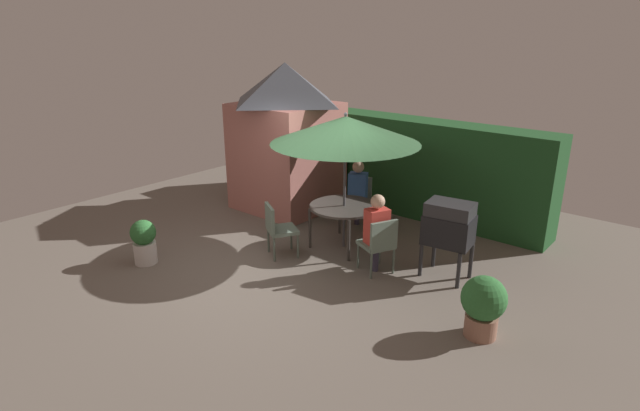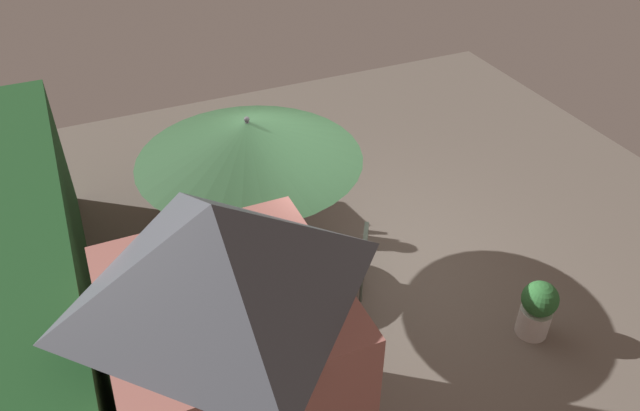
% 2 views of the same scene
% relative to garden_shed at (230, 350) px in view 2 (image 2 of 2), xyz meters
% --- Properties ---
extents(ground_plane, '(11.00, 11.00, 0.00)m').
position_rel_garden_shed_xyz_m(ground_plane, '(1.83, -2.14, -1.52)').
color(ground_plane, '#6B6056').
extents(hedge_backdrop, '(6.31, 0.73, 1.93)m').
position_rel_garden_shed_xyz_m(hedge_backdrop, '(1.83, 1.36, -0.55)').
color(hedge_backdrop, '#1E4C23').
rests_on(hedge_backdrop, ground).
extents(garden_shed, '(1.93, 1.86, 2.98)m').
position_rel_garden_shed_xyz_m(garden_shed, '(0.00, 0.00, 0.00)').
color(garden_shed, '#B26B60').
rests_on(garden_shed, ground).
extents(patio_table, '(1.19, 1.19, 0.75)m').
position_rel_garden_shed_xyz_m(patio_table, '(2.21, -0.92, -0.83)').
color(patio_table, '#47423D').
rests_on(patio_table, ground).
extents(patio_umbrella, '(2.47, 2.47, 2.34)m').
position_rel_garden_shed_xyz_m(patio_umbrella, '(2.21, -0.92, 0.53)').
color(patio_umbrella, '#4C4C51').
rests_on(patio_umbrella, ground).
extents(bbq_grill, '(0.76, 0.59, 1.20)m').
position_rel_garden_shed_xyz_m(bbq_grill, '(4.09, -0.84, -0.67)').
color(bbq_grill, black).
rests_on(bbq_grill, ground).
extents(chair_near_shed, '(0.61, 0.61, 0.90)m').
position_rel_garden_shed_xyz_m(chair_near_shed, '(3.24, -1.39, -1.00)').
color(chair_near_shed, slate).
rests_on(chair_near_shed, ground).
extents(chair_far_side, '(0.61, 0.61, 0.90)m').
position_rel_garden_shed_xyz_m(chair_far_side, '(1.73, 0.16, -1.00)').
color(chair_far_side, slate).
rests_on(chair_far_side, ground).
extents(chair_toward_hedge, '(0.63, 0.64, 0.90)m').
position_rel_garden_shed_xyz_m(chair_toward_hedge, '(1.60, -1.93, -1.00)').
color(chair_toward_hedge, slate).
rests_on(chair_toward_hedge, ground).
extents(potted_plant_by_shed, '(0.55, 0.55, 0.80)m').
position_rel_garden_shed_xyz_m(potted_plant_by_shed, '(5.17, -2.01, -1.08)').
color(potted_plant_by_shed, '#936651').
rests_on(potted_plant_by_shed, ground).
extents(potted_plant_by_grill, '(0.41, 0.41, 0.74)m').
position_rel_garden_shed_xyz_m(potted_plant_by_grill, '(0.15, -3.51, -1.13)').
color(potted_plant_by_grill, silver).
rests_on(potted_plant_by_grill, ground).
extents(person_in_red, '(0.36, 0.41, 1.26)m').
position_rel_garden_shed_xyz_m(person_in_red, '(3.16, -1.36, -0.74)').
color(person_in_red, '#CC3D33').
rests_on(person_in_red, ground).
extents(person_in_blue, '(0.41, 0.36, 1.26)m').
position_rel_garden_shed_xyz_m(person_in_blue, '(1.76, 0.08, -0.74)').
color(person_in_blue, '#3866B2').
rests_on(person_in_blue, ground).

